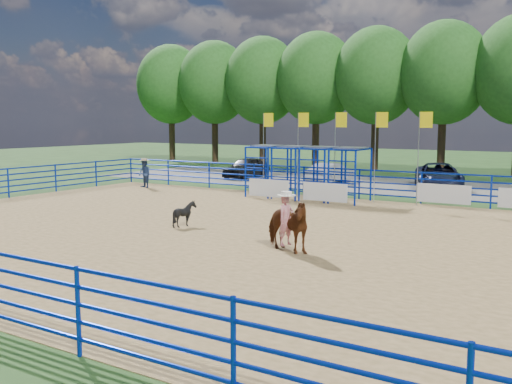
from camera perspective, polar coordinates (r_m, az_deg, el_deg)
ground at (r=19.32m, az=-0.60°, el=-4.22°), size 120.00×120.00×0.00m
arena_dirt at (r=19.31m, az=-0.60°, el=-4.19°), size 30.00×20.00×0.02m
gravel_strip at (r=34.75m, az=14.44°, el=0.63°), size 40.00×10.00×0.01m
horse_and_rider at (r=16.52m, az=3.04°, el=-2.94°), size 2.01×1.36×2.50m
calf at (r=20.66m, az=-7.14°, el=-2.18°), size 1.10×1.08×0.92m
spectator_cowboy at (r=32.95m, az=-11.09°, el=1.86°), size 0.92×0.80×1.66m
car_a at (r=38.20m, az=-0.98°, el=2.46°), size 1.66×4.05×1.37m
car_b at (r=35.20m, az=7.49°, el=1.90°), size 1.82×3.91×1.24m
car_c at (r=33.73m, az=17.79°, el=1.55°), size 3.89×5.62×1.43m
perimeter_fence at (r=19.18m, az=-0.61°, el=-2.02°), size 30.10×20.10×1.50m
chute_assembly at (r=27.73m, az=5.77°, el=1.83°), size 19.32×2.41×4.20m
treeline at (r=43.40m, az=18.33°, el=11.70°), size 56.40×6.40×11.24m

